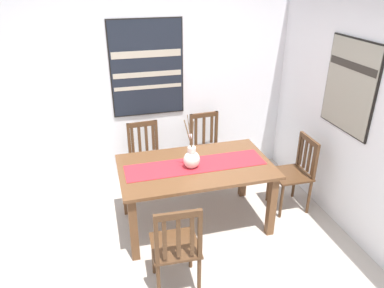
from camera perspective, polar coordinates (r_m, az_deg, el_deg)
The scene contains 12 objects.
ground_plane at distance 3.87m, azimuth -0.18°, elevation -18.09°, with size 6.40×6.40×0.03m, color #B2A89E.
wall_back at distance 4.80m, azimuth -6.04°, elevation 9.68°, with size 6.40×0.12×2.70m, color silver.
wall_side at distance 3.96m, azimuth 26.84°, elevation 3.44°, with size 0.12×6.40×2.70m, color silver.
dining_table at distance 3.97m, azimuth 0.57°, elevation -4.80°, with size 1.65×0.95×0.76m.
table_runner at distance 3.91m, azimuth 0.57°, elevation -3.32°, with size 1.51×0.36×0.01m, color #B7232D.
centerpiece_vase at distance 3.81m, azimuth -0.06°, elevation -2.19°, with size 0.18×0.23×0.67m.
chair_0 at distance 4.73m, azimuth -7.26°, elevation -1.95°, with size 0.44×0.44×0.92m.
chair_1 at distance 3.28m, azimuth -2.53°, elevation -15.83°, with size 0.44×0.44×0.96m.
chair_2 at distance 4.51m, azimuth 15.88°, elevation -4.21°, with size 0.43×0.43×0.92m.
chair_3 at distance 4.89m, azimuth 2.37°, elevation -0.69°, with size 0.44×0.44×0.95m.
painting_on_back_wall at distance 4.67m, azimuth -7.08°, elevation 11.69°, with size 0.92×0.05×1.21m.
painting_on_side_wall at distance 4.10m, azimuth 23.60°, elevation 8.32°, with size 0.05×0.76×0.96m.
Camera 1 is at (-0.72, -2.70, 2.67)m, focal length 33.95 mm.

